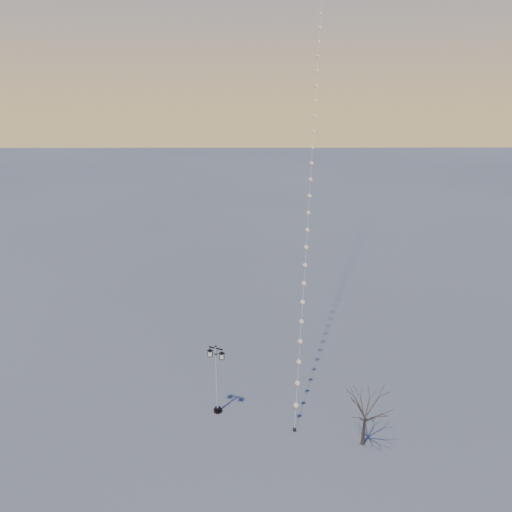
{
  "coord_description": "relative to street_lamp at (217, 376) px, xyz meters",
  "views": [
    {
      "loc": [
        -0.77,
        -25.0,
        21.69
      ],
      "look_at": [
        -0.59,
        6.64,
        10.17
      ],
      "focal_mm": 33.16,
      "sensor_mm": 36.0,
      "label": 1
    }
  ],
  "objects": [
    {
      "name": "kite_train",
      "position": [
        8.15,
        17.39,
        19.07
      ],
      "size": [
        6.42,
        39.4,
        44.2
      ],
      "rotation": [
        0.0,
        0.0,
        -0.26
      ],
      "color": "black",
      "rests_on": "ground"
    },
    {
      "name": "ground",
      "position": [
        3.31,
        -2.54,
        -2.94
      ],
      "size": [
        300.0,
        300.0,
        0.0
      ],
      "primitive_type": "plane",
      "color": "#535454",
      "rests_on": "ground"
    },
    {
      "name": "street_lamp",
      "position": [
        0.0,
        0.0,
        0.0
      ],
      "size": [
        1.28,
        0.8,
        5.31
      ],
      "rotation": [
        0.0,
        0.0,
        -0.4
      ],
      "color": "black",
      "rests_on": "ground"
    },
    {
      "name": "bare_tree",
      "position": [
        9.5,
        -3.27,
        -0.23
      ],
      "size": [
        2.35,
        2.35,
        3.89
      ],
      "rotation": [
        0.0,
        0.0,
        0.3
      ],
      "color": "#413427",
      "rests_on": "ground"
    }
  ]
}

